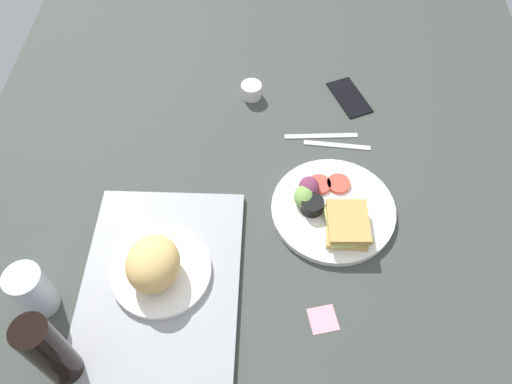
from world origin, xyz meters
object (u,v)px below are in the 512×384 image
object	(u,v)px
espresso_cup	(252,91)
drinking_glass	(33,291)
serving_tray	(162,282)
cell_phone	(350,97)
bread_plate_near	(157,266)
knife	(322,136)
plate_with_salad	(333,209)
fork	(338,145)
soda_bottle	(52,353)
sticky_note	(324,319)

from	to	relation	value
espresso_cup	drinking_glass	bearing A→B (deg)	147.03
serving_tray	cell_phone	world-z (taller)	serving_tray
bread_plate_near	knife	xyz separation A→B (cm)	(41.84, -35.75, -5.39)
knife	plate_with_salad	bearing A→B (deg)	89.71
plate_with_salad	fork	world-z (taller)	plate_with_salad
espresso_cup	soda_bottle	bearing A→B (deg)	157.49
serving_tray	espresso_cup	xyz separation A→B (cm)	(57.02, -16.46, 1.20)
fork	knife	distance (cm)	5.00
plate_with_salad	sticky_note	xyz separation A→B (cm)	(-25.91, 2.74, -1.64)
sticky_note	bread_plate_near	bearing A→B (deg)	77.41
sticky_note	drinking_glass	bearing A→B (deg)	88.93
espresso_cup	cell_phone	world-z (taller)	espresso_cup
soda_bottle	sticky_note	size ratio (longest dim) A/B	3.96
bread_plate_near	espresso_cup	size ratio (longest dim) A/B	3.78
espresso_cup	knife	xyz separation A→B (cm)	(-14.03, -18.74, -1.75)
drinking_glass	espresso_cup	size ratio (longest dim) A/B	2.21
drinking_glass	sticky_note	xyz separation A→B (cm)	(-1.08, -58.14, -6.12)
espresso_cup	cell_phone	xyz separation A→B (cm)	(0.31, -26.92, -1.60)
soda_bottle	knife	world-z (taller)	soda_bottle
bread_plate_near	knife	bearing A→B (deg)	-40.51
bread_plate_near	cell_phone	size ratio (longest dim) A/B	1.47
knife	sticky_note	distance (cm)	49.58
serving_tray	sticky_note	distance (cm)	34.69
plate_with_salad	espresso_cup	bearing A→B (deg)	28.34
espresso_cup	plate_with_salad	bearing A→B (deg)	-151.66
serving_tray	bread_plate_near	size ratio (longest dim) A/B	2.13
bread_plate_near	soda_bottle	distance (cm)	25.42
serving_tray	fork	size ratio (longest dim) A/B	2.65
soda_bottle	espresso_cup	world-z (taller)	soda_bottle
plate_with_salad	soda_bottle	distance (cm)	65.16
bread_plate_near	soda_bottle	world-z (taller)	soda_bottle
bread_plate_near	fork	bearing A→B (deg)	-45.66
serving_tray	soda_bottle	bearing A→B (deg)	141.62
plate_with_salad	drinking_glass	world-z (taller)	drinking_glass
bread_plate_near	plate_with_salad	distance (cm)	41.72
drinking_glass	fork	distance (cm)	78.17
serving_tray	cell_phone	xyz separation A→B (cm)	(57.33, -43.38, -0.40)
fork	sticky_note	distance (cm)	46.85
drinking_glass	knife	bearing A→B (deg)	-50.73
bread_plate_near	serving_tray	bearing A→B (deg)	-154.36
sticky_note	knife	bearing A→B (deg)	-1.34
soda_bottle	drinking_glass	bearing A→B (deg)	33.77
cell_phone	soda_bottle	bearing A→B (deg)	118.53
drinking_glass	sticky_note	distance (cm)	58.47
knife	fork	bearing A→B (deg)	139.00
espresso_cup	fork	distance (cm)	28.47
bread_plate_near	cell_phone	distance (cm)	71.52
espresso_cup	sticky_note	bearing A→B (deg)	-164.54
serving_tray	soda_bottle	distance (cm)	26.34
knife	sticky_note	xyz separation A→B (cm)	(-49.57, 1.16, -0.19)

